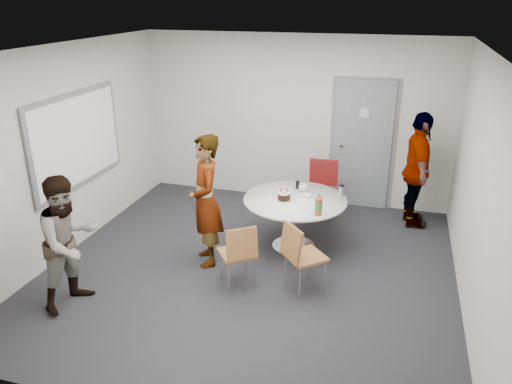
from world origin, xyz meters
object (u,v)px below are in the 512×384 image
(whiteboard, at_px, (77,140))
(chair_near_left, at_px, (239,251))
(table, at_px, (296,206))
(person_left, at_px, (69,242))
(chair_near_right, at_px, (299,252))
(person_main, at_px, (206,201))
(door, at_px, (362,145))
(person_right, at_px, (417,170))
(chair_far, at_px, (322,184))

(whiteboard, distance_m, chair_near_left, 2.71)
(table, height_order, person_left, person_left)
(whiteboard, xyz_separation_m, table, (2.88, 0.53, -0.83))
(chair_near_left, height_order, chair_near_right, chair_near_right)
(table, bearing_deg, person_main, -145.63)
(door, height_order, chair_near_right, door)
(door, bearing_deg, person_main, -124.78)
(person_right, bearing_deg, chair_near_right, 141.72)
(chair_near_right, xyz_separation_m, chair_far, (-0.08, 2.06, 0.06))
(table, height_order, chair_near_left, table)
(whiteboard, relative_size, chair_far, 2.00)
(person_main, bearing_deg, chair_near_right, 44.03)
(chair_far, xyz_separation_m, person_right, (1.35, 0.21, 0.28))
(chair_near_right, xyz_separation_m, person_main, (-1.27, 0.36, 0.33))
(door, relative_size, chair_far, 2.23)
(whiteboard, xyz_separation_m, person_left, (0.78, -1.43, -0.69))
(whiteboard, bearing_deg, chair_near_right, -9.37)
(person_right, bearing_deg, door, 48.91)
(door, xyz_separation_m, person_left, (-2.78, -3.72, -0.27))
(whiteboard, distance_m, person_left, 1.77)
(person_main, bearing_deg, person_left, -70.39)
(chair_near_right, relative_size, chair_far, 0.90)
(chair_far, bearing_deg, chair_near_right, 91.77)
(door, height_order, chair_near_left, door)
(table, relative_size, chair_near_left, 1.69)
(chair_far, height_order, person_right, person_right)
(person_left, xyz_separation_m, person_right, (3.63, 3.18, 0.10))
(whiteboard, relative_size, person_left, 1.25)
(whiteboard, distance_m, chair_near_right, 3.32)
(door, bearing_deg, chair_near_right, -98.50)
(table, height_order, person_right, person_right)
(chair_near_left, xyz_separation_m, person_left, (-1.67, -0.80, 0.27))
(person_left, bearing_deg, door, -19.81)
(chair_near_left, relative_size, person_main, 0.48)
(chair_far, bearing_deg, person_left, 52.13)
(whiteboard, xyz_separation_m, chair_far, (3.07, 1.54, -0.87))
(whiteboard, bearing_deg, chair_far, 26.68)
(door, distance_m, whiteboard, 4.25)
(chair_near_right, distance_m, person_right, 2.62)
(person_main, bearing_deg, person_right, 96.79)
(chair_near_left, xyz_separation_m, person_main, (-0.59, 0.48, 0.36))
(door, xyz_separation_m, whiteboard, (-3.56, -2.28, 0.42))
(whiteboard, distance_m, table, 3.04)
(whiteboard, relative_size, chair_near_right, 2.22)
(person_right, bearing_deg, person_left, 122.20)
(chair_near_right, distance_m, person_main, 1.37)
(chair_far, bearing_deg, person_right, -171.51)
(table, xyz_separation_m, person_left, (-2.09, -1.97, 0.14))
(door, xyz_separation_m, chair_far, (-0.50, -0.74, -0.44))
(person_main, bearing_deg, door, 115.17)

